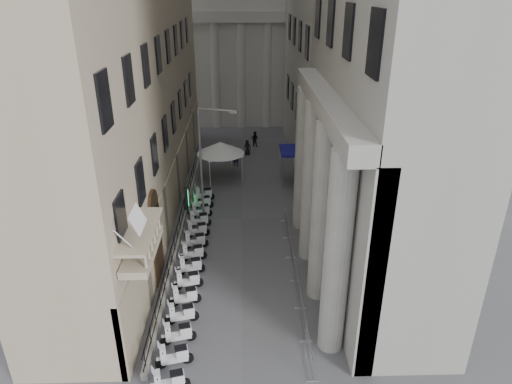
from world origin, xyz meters
TOP-DOWN VIEW (x-y plane):
  - iron_fence at (-4.30, 18.00)m, footprint 0.30×28.00m
  - blue_awning at (4.15, 26.00)m, footprint 1.60×3.00m
  - flag at (-4.00, 5.00)m, footprint 1.00×1.40m
  - scooter_1 at (-3.05, 4.89)m, footprint 1.49×0.86m
  - scooter_2 at (-3.05, 6.35)m, footprint 1.49×0.86m
  - scooter_3 at (-3.05, 7.81)m, footprint 1.49×0.86m
  - scooter_4 at (-3.05, 9.26)m, footprint 1.49×0.86m
  - scooter_5 at (-3.05, 10.72)m, footprint 1.49×0.86m
  - scooter_6 at (-3.05, 12.18)m, footprint 1.49×0.86m
  - scooter_7 at (-3.05, 13.64)m, footprint 1.49×0.86m
  - scooter_8 at (-3.05, 15.10)m, footprint 1.49×0.86m
  - scooter_9 at (-3.05, 16.55)m, footprint 1.49×0.86m
  - scooter_10 at (-3.05, 18.01)m, footprint 1.49×0.86m
  - scooter_11 at (-3.05, 19.47)m, footprint 1.49×0.86m
  - scooter_12 at (-3.05, 20.93)m, footprint 1.49×0.86m
  - scooter_13 at (-3.05, 22.39)m, footprint 1.49×0.86m
  - barrier_0 at (3.13, 4.97)m, footprint 0.60×2.40m
  - barrier_1 at (3.13, 7.47)m, footprint 0.60×2.40m
  - barrier_2 at (3.13, 9.97)m, footprint 0.60×2.40m
  - barrier_3 at (3.13, 12.47)m, footprint 0.60×2.40m
  - barrier_4 at (3.13, 14.97)m, footprint 0.60×2.40m
  - barrier_5 at (3.13, 17.47)m, footprint 0.60×2.40m
  - security_tent at (-1.25, 26.61)m, footprint 4.18×4.18m
  - street_lamp at (-2.42, 18.35)m, footprint 2.71×1.01m
  - info_kiosk at (-4.19, 20.41)m, footprint 0.40×0.93m
  - pedestrian_a at (-0.59, 30.06)m, footprint 0.72×0.57m
  - pedestrian_b at (1.38, 35.74)m, footprint 0.99×0.90m
  - pedestrian_c at (0.55, 33.09)m, footprint 0.80×0.55m

SIDE VIEW (x-z plane):
  - iron_fence at x=-4.30m, z-range -0.70..0.70m
  - blue_awning at x=4.15m, z-range -1.50..1.50m
  - flag at x=-4.00m, z-range -4.10..4.10m
  - scooter_1 at x=-3.05m, z-range -0.75..0.75m
  - scooter_2 at x=-3.05m, z-range -0.75..0.75m
  - scooter_3 at x=-3.05m, z-range -0.75..0.75m
  - scooter_4 at x=-3.05m, z-range -0.75..0.75m
  - scooter_5 at x=-3.05m, z-range -0.75..0.75m
  - scooter_6 at x=-3.05m, z-range -0.75..0.75m
  - scooter_7 at x=-3.05m, z-range -0.75..0.75m
  - scooter_8 at x=-3.05m, z-range -0.75..0.75m
  - scooter_9 at x=-3.05m, z-range -0.75..0.75m
  - scooter_10 at x=-3.05m, z-range -0.75..0.75m
  - scooter_11 at x=-3.05m, z-range -0.75..0.75m
  - scooter_12 at x=-3.05m, z-range -0.75..0.75m
  - scooter_13 at x=-3.05m, z-range -0.75..0.75m
  - barrier_0 at x=3.13m, z-range -0.55..0.55m
  - barrier_1 at x=3.13m, z-range -0.55..0.55m
  - barrier_2 at x=3.13m, z-range -0.55..0.55m
  - barrier_3 at x=3.13m, z-range -0.55..0.55m
  - barrier_4 at x=3.13m, z-range -0.55..0.55m
  - barrier_5 at x=3.13m, z-range -0.55..0.55m
  - pedestrian_c at x=0.55m, z-range 0.00..1.57m
  - pedestrian_b at x=1.38m, z-range 0.00..1.65m
  - pedestrian_a at x=-0.59m, z-range 0.00..1.74m
  - info_kiosk at x=-4.19m, z-range 0.01..1.92m
  - security_tent at x=-1.25m, z-range 1.14..4.54m
  - street_lamp at x=-2.42m, z-range 0.85..9.44m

